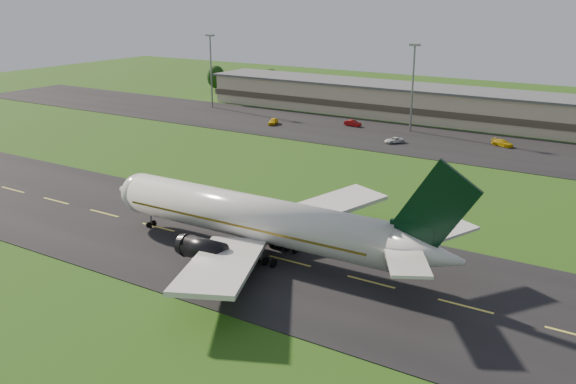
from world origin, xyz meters
The scene contains 11 objects.
ground centered at (0.00, 0.00, 0.00)m, with size 360.00×360.00×0.00m, color #254A12.
taxiway centered at (0.00, 0.00, 0.05)m, with size 220.00×30.00×0.10m, color black.
apron centered at (0.00, 72.00, 0.05)m, with size 260.00×30.00×0.10m, color black.
airliner centered at (17.30, 0.01, 4.66)m, with size 51.26×42.18×15.57m.
terminal centered at (6.40, 96.18, 3.99)m, with size 145.00×16.00×8.40m.
light_mast_west centered at (-55.00, 80.00, 12.74)m, with size 2.40×1.20×20.35m.
light_mast_centre centered at (5.00, 80.00, 12.74)m, with size 2.40×1.20×20.35m.
service_vehicle_a centered at (-26.75, 69.03, 0.85)m, with size 1.77×4.40×1.50m, color yellow.
service_vehicle_b centered at (-9.09, 77.77, 0.82)m, with size 1.53×4.39×1.45m, color #92090B.
service_vehicle_c centered at (6.83, 66.44, 0.70)m, with size 2.00×4.34×1.21m, color silver.
service_vehicle_d centered at (27.65, 76.03, 0.80)m, with size 1.97×4.85×1.41m, color yellow.
Camera 1 is at (60.99, -61.48, 32.00)m, focal length 40.00 mm.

